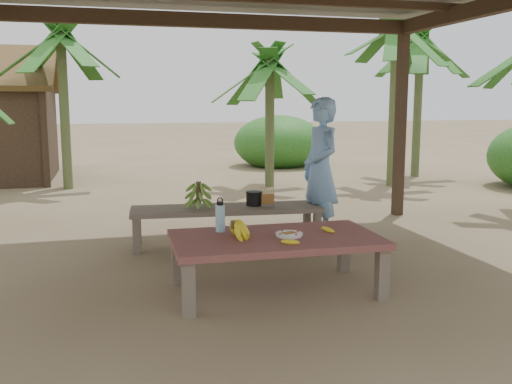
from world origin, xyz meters
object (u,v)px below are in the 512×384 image
object	(u,v)px
bench	(227,212)
cooking_pot	(254,199)
plate	(289,235)
water_flask	(220,217)
ripe_banana_bunch	(233,229)
work_table	(276,243)
woman	(320,170)

from	to	relation	value
bench	cooking_pot	size ratio (longest dim) A/B	12.00
plate	water_flask	bearing A→B (deg)	147.48
bench	cooking_pot	bearing A→B (deg)	8.67
ripe_banana_bunch	bench	bearing A→B (deg)	80.00
work_table	plate	xyz separation A→B (m)	(0.11, -0.05, 0.08)
plate	cooking_pot	size ratio (longest dim) A/B	1.26
ripe_banana_bunch	plate	size ratio (longest dim) A/B	1.20
water_flask	bench	bearing A→B (deg)	76.04
plate	woman	world-z (taller)	woman
bench	water_flask	distance (m)	1.50
cooking_pot	woman	bearing A→B (deg)	-5.36
cooking_pot	ripe_banana_bunch	bearing A→B (deg)	-110.17
cooking_pot	plate	bearing A→B (deg)	-94.82
bench	ripe_banana_bunch	xyz separation A→B (m)	(-0.30, -1.72, 0.19)
ripe_banana_bunch	plate	distance (m)	0.50
cooking_pot	woman	size ratio (longest dim) A/B	0.11
water_flask	cooking_pot	world-z (taller)	water_flask
plate	woman	xyz separation A→B (m)	(0.95, 1.73, 0.34)
bench	water_flask	xyz separation A→B (m)	(-0.36, -1.44, 0.24)
woman	water_flask	bearing A→B (deg)	-52.82
bench	plate	xyz separation A→B (m)	(0.19, -1.78, 0.12)
cooking_pot	woman	xyz separation A→B (m)	(0.80, -0.07, 0.33)
water_flask	plate	bearing A→B (deg)	-32.52
bench	plate	distance (m)	1.79
bench	work_table	bearing A→B (deg)	-82.72
work_table	ripe_banana_bunch	distance (m)	0.41
woman	plate	bearing A→B (deg)	-34.46
ripe_banana_bunch	woman	bearing A→B (deg)	49.21
bench	water_flask	size ratio (longest dim) A/B	7.09
ripe_banana_bunch	water_flask	size ratio (longest dim) A/B	0.90
bench	woman	xyz separation A→B (m)	(1.14, -0.05, 0.46)
water_flask	woman	xyz separation A→B (m)	(1.49, 1.38, 0.23)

